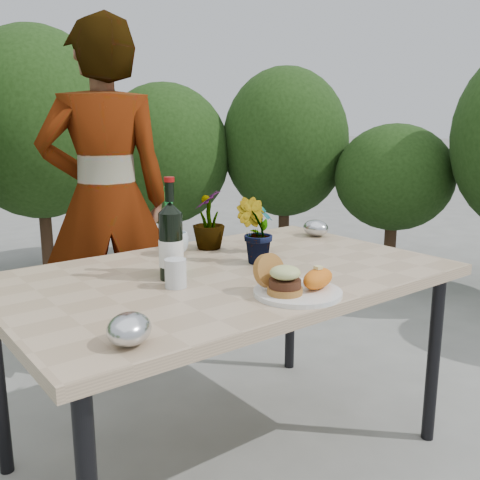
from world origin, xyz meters
TOP-DOWN VIEW (x-y plane):
  - ground at (0.00, 0.00)m, footprint 80.00×80.00m
  - patio_table at (0.00, 0.00)m, footprint 1.60×1.00m
  - shrub_hedge at (0.19, 1.70)m, footprint 6.82×5.08m
  - dinner_plate at (0.01, -0.36)m, footprint 0.28×0.28m
  - burger_stack at (-0.04, -0.34)m, footprint 0.11×0.16m
  - sweet_potato at (0.08, -0.38)m, footprint 0.17×0.12m
  - grilled_veg at (0.03, -0.27)m, footprint 0.08×0.05m
  - wine_bottle at (-0.21, 0.04)m, footprint 0.09×0.09m
  - sparkling_water at (-0.17, 0.11)m, footprint 0.08×0.08m
  - plastic_cup at (-0.25, -0.06)m, footprint 0.07×0.07m
  - seedling_left at (0.29, 0.15)m, footprint 0.14×0.13m
  - seedling_mid at (0.15, 0.03)m, footprint 0.17×0.18m
  - seedling_right at (0.15, 0.34)m, footprint 0.20×0.20m
  - blue_bowl at (-0.02, 0.34)m, footprint 0.15×0.15m
  - foil_packet_left at (-0.58, -0.39)m, footprint 0.17×0.17m
  - foil_packet_right at (0.70, 0.24)m, footprint 0.11×0.14m
  - person at (-0.01, 1.02)m, footprint 0.76×0.63m

SIDE VIEW (x-z plane):
  - ground at x=0.00m, z-range 0.00..0.00m
  - patio_table at x=0.00m, z-range 0.32..1.07m
  - dinner_plate at x=0.01m, z-range 0.75..0.76m
  - grilled_veg at x=0.03m, z-range 0.76..0.79m
  - foil_packet_left at x=-0.58m, z-range 0.75..0.83m
  - foil_packet_right at x=0.70m, z-range 0.75..0.83m
  - sweet_potato at x=0.08m, z-range 0.77..0.83m
  - blue_bowl at x=-0.02m, z-range 0.75..0.84m
  - plastic_cup at x=-0.25m, z-range 0.75..0.84m
  - burger_stack at x=-0.04m, z-range 0.75..0.87m
  - seedling_left at x=0.29m, z-range 0.75..0.97m
  - sparkling_water at x=-0.17m, z-range 0.71..1.02m
  - seedling_right at x=0.15m, z-range 0.75..1.00m
  - seedling_mid at x=0.15m, z-range 0.75..1.00m
  - wine_bottle at x=-0.21m, z-range 0.70..1.06m
  - person at x=-0.01m, z-range 0.00..1.78m
  - shrub_hedge at x=0.19m, z-range 0.08..2.12m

